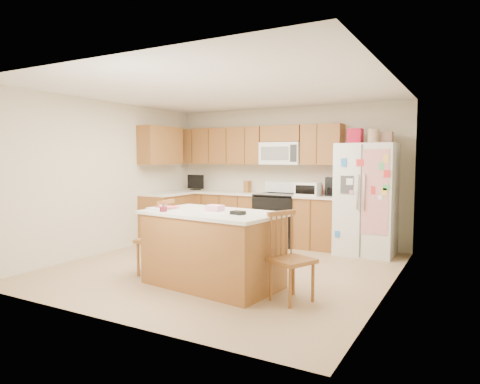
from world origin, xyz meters
The scene contains 9 objects.
ground centered at (0.00, 0.00, 0.00)m, with size 4.50×4.50×0.00m, color #987251.
room_shell centered at (0.00, 0.00, 1.44)m, with size 4.60×4.60×2.52m.
cabinetry centered at (-0.98, 1.79, 0.91)m, with size 3.36×1.56×2.15m.
stove centered at (0.00, 1.94, 0.47)m, with size 0.76×0.65×1.13m.
refrigerator centered at (1.57, 1.87, 0.92)m, with size 0.90×0.79×2.04m.
island centered at (0.32, -0.78, 0.46)m, with size 1.78×1.18×1.01m.
windsor_chair_left centered at (-0.62, -0.71, 0.48)m, with size 0.48×0.50×1.01m.
windsor_chair_back centered at (0.24, -0.12, 0.43)m, with size 0.43×0.41×0.90m.
windsor_chair_right centered at (1.37, -0.85, 0.46)m, with size 0.54×0.55×0.98m.
Camera 1 is at (3.11, -5.14, 1.57)m, focal length 32.00 mm.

